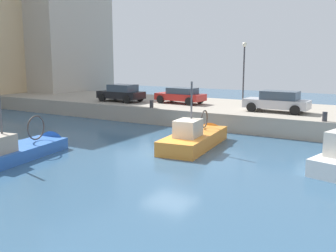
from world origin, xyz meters
TOP-DOWN VIEW (x-y plane):
  - water_surface at (0.00, 0.00)m, footprint 80.00×80.00m
  - quay_wall at (11.50, 0.00)m, footprint 9.00×56.00m
  - fishing_boat_blue at (-4.16, 6.09)m, footprint 6.84×2.90m
  - fishing_boat_orange at (2.61, -0.14)m, footprint 6.76×2.67m
  - parked_car_red at (10.81, 5.47)m, footprint 2.09×4.07m
  - parked_car_black at (9.42, 10.41)m, footprint 2.05×3.96m
  - parked_car_silver at (9.85, -2.56)m, footprint 1.96×4.29m
  - mooring_bollard_mid at (7.35, -6.00)m, footprint 0.28×0.28m
  - mooring_bollard_north at (7.35, 6.00)m, footprint 0.28×0.28m
  - quay_streetlamp at (13.00, 1.05)m, footprint 0.36×0.36m
  - waterfront_building_central at (16.00, 24.95)m, footprint 10.08×9.28m

SIDE VIEW (x-z plane):
  - water_surface at x=0.00m, z-range 0.00..0.00m
  - fishing_boat_blue at x=-4.16m, z-range -2.07..2.29m
  - fishing_boat_orange at x=2.61m, z-range -2.14..2.37m
  - quay_wall at x=11.50m, z-range 0.00..1.20m
  - mooring_bollard_mid at x=7.35m, z-range 1.20..1.75m
  - mooring_bollard_north at x=7.35m, z-range 1.20..1.75m
  - parked_car_red at x=10.81m, z-range 1.23..2.50m
  - parked_car_silver at x=9.85m, z-range 1.21..2.65m
  - parked_car_black at x=9.42m, z-range 1.21..2.65m
  - quay_streetlamp at x=13.00m, z-range 2.04..6.87m
  - waterfront_building_central at x=16.00m, z-range 0.02..13.22m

